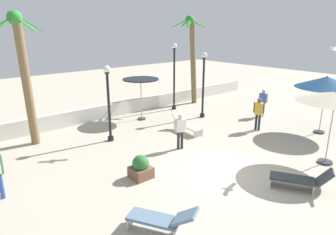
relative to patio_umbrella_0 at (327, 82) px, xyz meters
The scene contains 18 objects.
ground_plane 7.54m from the patio_umbrella_0, behind, with size 56.00×56.00×0.00m, color #B2A893.
boundary_wall 11.89m from the patio_umbrella_0, 127.25° to the left, with size 25.20×0.30×0.82m, color silver.
patio_umbrella_0 is the anchor object (origin of this frame).
patio_umbrella_1 3.82m from the patio_umbrella_0, 153.38° to the right, with size 2.81×2.81×2.92m.
patio_umbrella_2 9.47m from the patio_umbrella_0, 125.15° to the left, with size 2.02×2.02×2.48m.
palm_tree_0 13.93m from the patio_umbrella_0, 145.25° to the left, with size 2.25×2.24×5.81m.
palm_tree_2 8.63m from the patio_umbrella_0, 93.85° to the left, with size 2.34×2.42×5.86m.
lamp_post_0 10.43m from the patio_umbrella_0, 145.08° to the left, with size 0.33×0.33×3.53m.
lamp_post_1 8.58m from the patio_umbrella_0, 107.04° to the left, with size 0.32×0.32×4.17m.
lamp_post_3 6.27m from the patio_umbrella_0, 113.01° to the left, with size 0.33×0.33×3.79m.
lounge_chair_0 6.82m from the patio_umbrella_0, 161.81° to the right, with size 1.39×1.92×0.83m.
lounge_chair_1 11.19m from the patio_umbrella_0, behind, with size 1.37×1.90×0.83m.
lounge_chair_2 7.05m from the patio_umbrella_0, 138.09° to the left, with size 0.76×1.94×0.84m.
guest_0 3.87m from the patio_umbrella_0, 84.82° to the left, with size 0.29×0.56×1.63m.
guest_1 3.42m from the patio_umbrella_0, 131.46° to the left, with size 0.34×0.54×1.70m.
guest_3 7.60m from the patio_umbrella_0, 155.32° to the left, with size 0.49×0.39×1.58m.
seagull_0 3.74m from the patio_umbrella_0, 156.80° to the right, with size 0.95×0.42×0.14m.
planter 10.07m from the patio_umbrella_0, 167.82° to the left, with size 0.70×0.70×0.85m.
Camera 1 is at (-8.13, -6.26, 5.17)m, focal length 32.20 mm.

